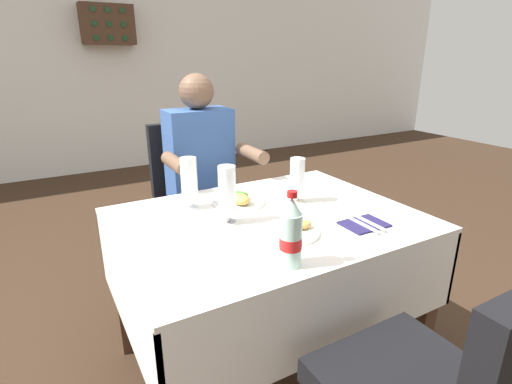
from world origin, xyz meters
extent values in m
plane|color=#382619|center=(0.00, 0.00, 0.00)|extent=(11.00, 11.00, 0.00)
cube|color=white|center=(0.00, 3.80, 1.40)|extent=(11.00, 0.12, 2.80)
cube|color=white|center=(0.01, 0.02, 0.71)|extent=(1.20, 0.91, 0.02)
cube|color=white|center=(0.01, -0.43, 0.54)|extent=(1.20, 0.02, 0.32)
cube|color=white|center=(0.01, 0.46, 0.54)|extent=(1.20, 0.02, 0.32)
cube|color=white|center=(-0.58, 0.02, 0.54)|extent=(0.02, 0.91, 0.32)
cube|color=white|center=(0.60, 0.02, 0.54)|extent=(0.02, 0.91, 0.32)
cube|color=#472D1E|center=(0.55, -0.38, 0.35)|extent=(0.07, 0.07, 0.70)
cube|color=#472D1E|center=(-0.53, 0.41, 0.35)|extent=(0.07, 0.07, 0.70)
cube|color=#472D1E|center=(0.55, 0.41, 0.35)|extent=(0.07, 0.07, 0.70)
cube|color=black|center=(0.01, 0.77, 0.49)|extent=(0.44, 0.44, 0.08)
cube|color=black|center=(0.01, 1.02, 0.75)|extent=(0.42, 0.06, 0.44)
cube|color=black|center=(-0.16, 0.60, 0.23)|extent=(0.04, 0.04, 0.45)
cube|color=black|center=(0.18, 0.60, 0.23)|extent=(0.04, 0.04, 0.45)
cube|color=black|center=(-0.16, 0.94, 0.23)|extent=(0.04, 0.04, 0.45)
cube|color=black|center=(0.18, 0.94, 0.23)|extent=(0.04, 0.04, 0.45)
cylinder|color=#282D42|center=(-0.05, 0.57, 0.23)|extent=(0.10, 0.10, 0.45)
cylinder|color=#282D42|center=(0.11, 0.57, 0.23)|extent=(0.10, 0.10, 0.45)
cube|color=#282D42|center=(0.03, 0.73, 0.51)|extent=(0.34, 0.36, 0.12)
cube|color=#385B9E|center=(0.03, 0.81, 0.82)|extent=(0.36, 0.20, 0.50)
sphere|color=brown|center=(0.03, 0.81, 1.17)|extent=(0.19, 0.19, 0.19)
cylinder|color=brown|center=(-0.18, 0.58, 0.85)|extent=(0.07, 0.26, 0.07)
cylinder|color=brown|center=(0.25, 0.58, 0.85)|extent=(0.07, 0.26, 0.07)
cylinder|color=white|center=(0.00, -0.15, 0.73)|extent=(0.22, 0.22, 0.01)
ellipsoid|color=gold|center=(0.05, -0.16, 0.75)|extent=(0.08, 0.06, 0.03)
ellipsoid|color=gold|center=(0.00, -0.15, 0.75)|extent=(0.08, 0.07, 0.03)
cylinder|color=white|center=(-0.02, 0.23, 0.73)|extent=(0.24, 0.24, 0.01)
ellipsoid|color=gold|center=(-0.01, 0.22, 0.76)|extent=(0.08, 0.06, 0.04)
ellipsoid|color=gold|center=(-0.03, 0.18, 0.76)|extent=(0.08, 0.10, 0.05)
ellipsoid|color=#4C8E38|center=(-0.02, 0.23, 0.76)|extent=(0.11, 0.08, 0.04)
cylinder|color=white|center=(-0.16, 0.05, 0.73)|extent=(0.07, 0.07, 0.01)
cylinder|color=white|center=(-0.16, 0.05, 0.74)|extent=(0.02, 0.02, 0.03)
cylinder|color=white|center=(-0.16, 0.05, 0.86)|extent=(0.07, 0.07, 0.20)
cylinder|color=black|center=(-0.16, 0.05, 0.81)|extent=(0.06, 0.06, 0.10)
cylinder|color=white|center=(0.22, 0.11, 0.73)|extent=(0.07, 0.07, 0.01)
cylinder|color=white|center=(0.22, 0.11, 0.74)|extent=(0.02, 0.02, 0.03)
cylinder|color=white|center=(0.22, 0.11, 0.84)|extent=(0.07, 0.07, 0.17)
cylinder|color=gold|center=(0.22, 0.11, 0.81)|extent=(0.06, 0.06, 0.09)
cylinder|color=white|center=(-0.23, 0.27, 0.73)|extent=(0.07, 0.07, 0.01)
cylinder|color=white|center=(-0.23, 0.27, 0.74)|extent=(0.02, 0.02, 0.03)
cylinder|color=white|center=(-0.23, 0.27, 0.85)|extent=(0.07, 0.07, 0.19)
cylinder|color=#C68928|center=(-0.23, 0.27, 0.84)|extent=(0.06, 0.06, 0.15)
cylinder|color=silver|center=(-0.13, -0.35, 0.81)|extent=(0.07, 0.07, 0.17)
cylinder|color=red|center=(-0.13, -0.35, 0.80)|extent=(0.07, 0.07, 0.04)
cone|color=silver|center=(-0.13, -0.35, 0.93)|extent=(0.06, 0.06, 0.05)
cylinder|color=red|center=(-0.13, -0.35, 0.96)|extent=(0.03, 0.03, 0.02)
cube|color=#231E4C|center=(0.30, -0.23, 0.73)|extent=(0.17, 0.13, 0.01)
cube|color=silver|center=(0.28, -0.23, 0.73)|extent=(0.02, 0.19, 0.01)
cube|color=silver|center=(0.32, -0.23, 0.73)|extent=(0.02, 0.19, 0.01)
cube|color=#472D1E|center=(0.12, 3.64, 1.66)|extent=(0.56, 0.20, 0.42)
cylinder|color=#193D1E|center=(-0.03, 3.60, 1.52)|extent=(0.06, 0.14, 0.06)
cylinder|color=#193D1E|center=(0.12, 3.60, 1.52)|extent=(0.06, 0.14, 0.06)
cylinder|color=#193D1E|center=(0.27, 3.60, 1.52)|extent=(0.06, 0.14, 0.06)
cylinder|color=#193D1E|center=(-0.03, 3.60, 1.66)|extent=(0.06, 0.14, 0.06)
cylinder|color=#193D1E|center=(0.12, 3.60, 1.66)|extent=(0.06, 0.14, 0.06)
cylinder|color=#193D1E|center=(0.27, 3.60, 1.66)|extent=(0.06, 0.14, 0.06)
cylinder|color=#193D1E|center=(-0.03, 3.60, 1.80)|extent=(0.06, 0.14, 0.06)
cylinder|color=#193D1E|center=(0.12, 3.60, 1.80)|extent=(0.06, 0.14, 0.06)
cylinder|color=#193D1E|center=(0.27, 3.60, 1.80)|extent=(0.06, 0.14, 0.06)
camera|label=1|loc=(-0.76, -1.25, 1.35)|focal=27.71mm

